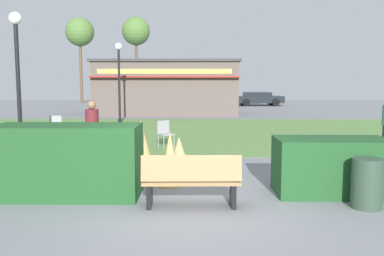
% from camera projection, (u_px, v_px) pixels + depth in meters
% --- Properties ---
extents(ground_plane, '(80.00, 80.00, 0.00)m').
position_uv_depth(ground_plane, '(187.00, 210.00, 7.06)').
color(ground_plane, slate).
extents(lawn_patch, '(36.00, 12.00, 0.01)m').
position_uv_depth(lawn_patch, '(195.00, 132.00, 17.89)').
color(lawn_patch, '#5B8442').
rests_on(lawn_patch, ground_plane).
extents(park_bench, '(1.72, 0.57, 0.95)m').
position_uv_depth(park_bench, '(191.00, 181.00, 7.16)').
color(park_bench, '#9E7547').
rests_on(park_bench, ground_plane).
extents(hedge_left, '(2.75, 1.10, 1.37)m').
position_uv_depth(hedge_left, '(67.00, 161.00, 7.85)').
color(hedge_left, '#1E4C23').
rests_on(hedge_left, ground_plane).
extents(hedge_right, '(2.16, 1.10, 1.09)m').
position_uv_depth(hedge_right, '(332.00, 166.00, 8.03)').
color(hedge_right, '#1E4C23').
rests_on(hedge_right, ground_plane).
extents(ornamental_grass_behind_left, '(0.51, 0.51, 1.15)m').
position_uv_depth(ornamental_grass_behind_left, '(170.00, 159.00, 8.61)').
color(ornamental_grass_behind_left, tan).
rests_on(ornamental_grass_behind_left, ground_plane).
extents(ornamental_grass_behind_right, '(0.69, 0.69, 0.97)m').
position_uv_depth(ornamental_grass_behind_right, '(179.00, 159.00, 9.16)').
color(ornamental_grass_behind_right, tan).
rests_on(ornamental_grass_behind_right, ground_plane).
extents(ornamental_grass_behind_center, '(0.73, 0.73, 1.36)m').
position_uv_depth(ornamental_grass_behind_center, '(141.00, 151.00, 8.97)').
color(ornamental_grass_behind_center, tan).
rests_on(ornamental_grass_behind_center, ground_plane).
extents(lamppost_mid, '(0.36, 0.36, 4.15)m').
position_uv_depth(lamppost_mid, '(18.00, 66.00, 11.94)').
color(lamppost_mid, black).
rests_on(lamppost_mid, ground_plane).
extents(lamppost_far, '(0.36, 0.36, 4.15)m').
position_uv_depth(lamppost_far, '(119.00, 73.00, 21.51)').
color(lamppost_far, black).
rests_on(lamppost_far, ground_plane).
extents(trash_bin, '(0.52, 0.52, 0.87)m').
position_uv_depth(trash_bin, '(367.00, 183.00, 7.15)').
color(trash_bin, '#2D4233').
rests_on(trash_bin, ground_plane).
extents(food_kiosk, '(9.37, 5.28, 3.53)m').
position_uv_depth(food_kiosk, '(167.00, 87.00, 27.58)').
color(food_kiosk, '#594C47').
rests_on(food_kiosk, ground_plane).
extents(cafe_chair_west, '(0.54, 0.54, 0.89)m').
position_uv_depth(cafe_chair_west, '(55.00, 125.00, 15.55)').
color(cafe_chair_west, gray).
rests_on(cafe_chair_west, ground_plane).
extents(cafe_chair_east, '(0.61, 0.61, 0.89)m').
position_uv_depth(cafe_chair_east, '(165.00, 132.00, 13.65)').
color(cafe_chair_east, gray).
rests_on(cafe_chair_east, ground_plane).
extents(cafe_chair_center, '(0.53, 0.53, 0.89)m').
position_uv_depth(cafe_chair_center, '(83.00, 138.00, 12.18)').
color(cafe_chair_center, gray).
rests_on(cafe_chair_center, ground_plane).
extents(person_standing, '(0.34, 0.34, 1.69)m').
position_uv_depth(person_standing, '(92.00, 133.00, 10.67)').
color(person_standing, '#23232D').
rests_on(person_standing, ground_plane).
extents(parked_car_west_slot, '(4.29, 2.23, 1.20)m').
position_uv_depth(parked_car_west_slot, '(134.00, 98.00, 37.00)').
color(parked_car_west_slot, '#2D6638').
rests_on(parked_car_west_slot, ground_plane).
extents(parked_car_center_slot, '(4.35, 2.36, 1.20)m').
position_uv_depth(parked_car_center_slot, '(197.00, 98.00, 36.90)').
color(parked_car_center_slot, '#B7BABF').
rests_on(parked_car_center_slot, ground_plane).
extents(parked_car_east_slot, '(4.32, 2.30, 1.20)m').
position_uv_depth(parked_car_east_slot, '(258.00, 98.00, 36.80)').
color(parked_car_east_slot, black).
rests_on(parked_car_east_slot, ground_plane).
extents(tree_left_bg, '(2.80, 2.80, 8.38)m').
position_uv_depth(tree_left_bg, '(80.00, 33.00, 40.66)').
color(tree_left_bg, brown).
rests_on(tree_left_bg, ground_plane).
extents(tree_right_bg, '(2.80, 2.80, 8.52)m').
position_uv_depth(tree_right_bg, '(136.00, 32.00, 41.31)').
color(tree_right_bg, brown).
rests_on(tree_right_bg, ground_plane).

